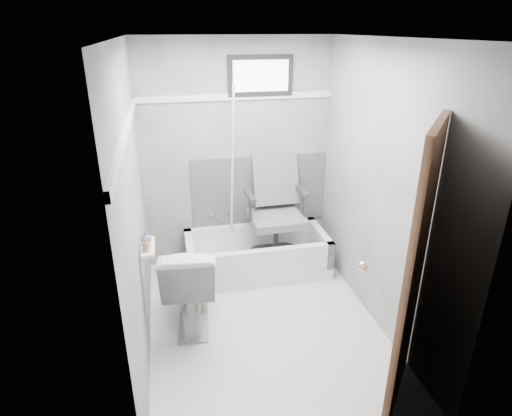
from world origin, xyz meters
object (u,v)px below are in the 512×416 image
object	(u,v)px
bathtub	(257,254)
soap_bottle_b	(146,237)
toilet	(190,282)
door	(480,301)
soap_bottle_a	(146,244)
office_chair	(276,211)

from	to	relation	value
bathtub	soap_bottle_b	size ratio (longest dim) A/B	14.68
bathtub	toilet	distance (m)	1.06
toilet	door	xyz separation A→B (m)	(1.60, -1.50, 0.59)
toilet	door	bearing A→B (deg)	142.80
toilet	soap_bottle_a	xyz separation A→B (m)	(-0.32, -0.30, 0.56)
office_chair	soap_bottle_a	xyz separation A→B (m)	(-1.29, -1.03, 0.29)
bathtub	door	bearing A→B (deg)	-69.12
door	toilet	bearing A→B (deg)	136.84
toilet	soap_bottle_b	world-z (taller)	soap_bottle_b
bathtub	soap_bottle_b	world-z (taller)	soap_bottle_b
door	soap_bottle_b	xyz separation A→B (m)	(-1.92, 1.34, -0.04)
door	soap_bottle_a	size ratio (longest dim) A/B	19.99
toilet	soap_bottle_a	size ratio (longest dim) A/B	8.26
toilet	bathtub	bearing A→B (deg)	-130.88
office_chair	soap_bottle_b	bearing A→B (deg)	-146.56
bathtub	soap_bottle_a	distance (m)	1.66
bathtub	toilet	size ratio (longest dim) A/B	1.81
toilet	door	world-z (taller)	door
office_chair	soap_bottle_b	distance (m)	1.60
office_chair	soap_bottle_a	size ratio (longest dim) A/B	11.15
bathtub	toilet	xyz separation A→B (m)	(-0.76, -0.71, 0.20)
bathtub	soap_bottle_a	bearing A→B (deg)	-136.93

